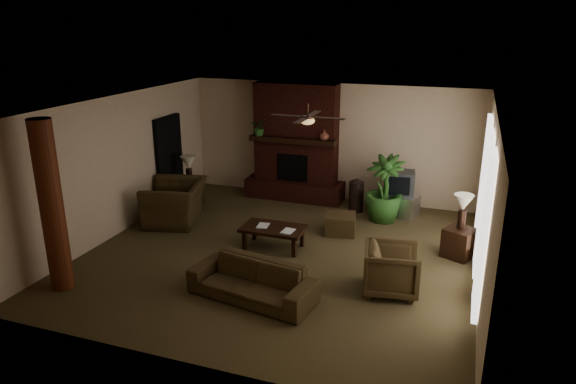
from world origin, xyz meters
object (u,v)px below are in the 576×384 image
at_px(log_column, 52,207).
at_px(floor_vase, 356,193).
at_px(armchair_left, 175,196).
at_px(armchair_right, 392,267).
at_px(side_table_left, 192,194).
at_px(coffee_table, 273,230).
at_px(lamp_left, 188,164).
at_px(floor_plant, 384,203).
at_px(side_table_right, 459,243).
at_px(ottoman, 341,224).
at_px(sofa, 252,275).
at_px(tv_stand, 398,205).
at_px(lamp_right, 463,205).

distance_m(log_column, floor_vase, 6.46).
height_order(armchair_left, armchair_right, armchair_left).
xyz_separation_m(armchair_right, side_table_left, (-5.08, 2.60, -0.16)).
height_order(log_column, armchair_left, log_column).
relative_size(coffee_table, lamp_left, 1.85).
height_order(armchair_right, floor_plant, armchair_right).
xyz_separation_m(floor_plant, lamp_left, (-4.47, -0.54, 0.59)).
bearing_deg(log_column, armchair_right, 17.64).
bearing_deg(floor_plant, side_table_right, -40.47).
xyz_separation_m(floor_vase, side_table_left, (-3.74, -0.93, -0.16)).
xyz_separation_m(armchair_right, ottoman, (-1.36, 2.13, -0.24)).
xyz_separation_m(armchair_left, lamp_left, (-0.23, 1.04, 0.41)).
xyz_separation_m(ottoman, side_table_right, (2.34, -0.38, 0.08)).
height_order(armchair_right, side_table_right, armchair_right).
distance_m(sofa, coffee_table, 1.93).
bearing_deg(floor_plant, tv_stand, 57.79).
relative_size(tv_stand, side_table_right, 1.55).
bearing_deg(floor_plant, floor_vase, 151.24).
bearing_deg(side_table_left, log_column, -90.51).
xyz_separation_m(coffee_table, side_table_left, (-2.68, 1.62, -0.10)).
bearing_deg(log_column, lamp_right, 29.27).
height_order(side_table_left, side_table_right, same).
distance_m(armchair_left, coffee_table, 2.58).
relative_size(sofa, side_table_left, 3.68).
bearing_deg(side_table_right, floor_plant, 139.53).
height_order(floor_vase, side_table_right, floor_vase).
bearing_deg(lamp_right, floor_vase, 143.28).
bearing_deg(floor_plant, ottoman, -124.67).
bearing_deg(ottoman, side_table_right, -9.25).
relative_size(armchair_right, tv_stand, 1.03).
bearing_deg(side_table_left, lamp_right, -7.56).
bearing_deg(tv_stand, sofa, -91.66).
height_order(armchair_left, floor_plant, armchair_left).
distance_m(coffee_table, tv_stand, 3.29).
distance_m(armchair_right, side_table_right, 2.01).
bearing_deg(lamp_right, side_table_right, -90.00).
bearing_deg(log_column, coffee_table, 43.74).
bearing_deg(lamp_left, floor_plant, 6.85).
distance_m(ottoman, tv_stand, 1.74).
height_order(armchair_right, floor_vase, armchair_right).
bearing_deg(side_table_left, coffee_table, -31.12).
relative_size(floor_plant, side_table_left, 2.65).
distance_m(log_column, tv_stand, 7.12).
relative_size(ottoman, lamp_left, 0.92).
distance_m(sofa, floor_vase, 4.50).
height_order(ottoman, floor_plant, floor_plant).
bearing_deg(tv_stand, coffee_table, -109.35).
xyz_separation_m(ottoman, lamp_right, (2.34, -0.34, 0.80)).
relative_size(coffee_table, floor_plant, 0.82).
bearing_deg(lamp_right, log_column, -150.73).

